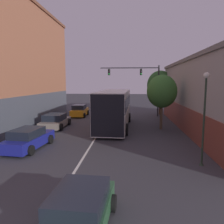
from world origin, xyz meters
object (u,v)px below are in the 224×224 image
Objects in this scene: bus at (114,107)px; street_lamp at (204,113)px; hatchback_foreground at (78,214)px; street_tree_far at (160,85)px; parked_car_left_near at (80,111)px; parked_car_left_mid at (29,139)px; parked_car_left_far at (55,121)px; traffic_signal_gantry at (141,80)px; street_tree_near at (162,92)px.

bus is 10.81m from street_lamp.
street_tree_far reaches higher than hatchback_foreground.
parked_car_left_near is at bearing -166.99° from street_tree_far.
hatchback_foreground is 8.07m from street_lamp.
parked_car_left_mid reaches higher than parked_car_left_far.
parked_car_left_far is 0.58× the size of traffic_signal_gantry.
street_lamp reaches higher than hatchback_foreground.
street_tree_far reaches higher than bus.
street_lamp is at bearing -39.86° from hatchback_foreground.
street_lamp is at bearing -128.43° from parked_car_left_far.
parked_car_left_mid is at bearing -118.53° from traffic_signal_gantry.
bus is 2.42× the size of parked_car_left_near.
hatchback_foreground is at bearing -106.67° from street_tree_near.
street_lamp is 0.96× the size of street_tree_near.
street_lamp is (10.47, -2.10, 2.14)m from parked_car_left_mid.
parked_car_left_far is at bearing 173.75° from parked_car_left_near.
hatchback_foreground is at bearing -102.82° from street_tree_far.
hatchback_foreground is 23.19m from traffic_signal_gantry.
traffic_signal_gantry is at bearing -23.47° from parked_car_left_mid.
street_tree_far reaches higher than parked_car_left_far.
street_tree_near is (1.52, -7.92, -1.16)m from traffic_signal_gantry.
hatchback_foreground is (0.02, -15.07, -1.41)m from bus.
parked_car_left_far is 0.73× the size of street_tree_far.
street_lamp is (5.29, 5.69, 2.21)m from hatchback_foreground.
street_lamp reaches higher than bus.
parked_car_left_mid is 0.90× the size of street_lamp.
parked_car_left_far is at bearing 141.18° from street_lamp.
bus is at bearing -120.93° from street_tree_far.
street_tree_far reaches higher than street_tree_near.
hatchback_foreground is 0.99× the size of parked_car_left_near.
hatchback_foreground is at bearing -168.08° from parked_car_left_near.
hatchback_foreground is at bearing -97.28° from traffic_signal_gantry.
parked_car_left_far is 14.28m from street_lamp.
parked_car_left_mid is (-5.17, -7.29, -1.34)m from bus.
traffic_signal_gantry is at bearing -46.32° from parked_car_left_far.
parked_car_left_near is 0.70× the size of street_tree_far.
bus is 8.58m from parked_car_left_near.
street_tree_near is at bearing -79.16° from traffic_signal_gantry.
traffic_signal_gantry is at bearing -85.74° from parked_car_left_near.
bus is at bearing -30.26° from parked_car_left_mid.
parked_car_left_near is at bearing 16.02° from hatchback_foreground.
street_tree_far is (11.25, 9.82, 3.35)m from parked_car_left_far.
street_tree_far is at bearing -27.86° from parked_car_left_mid.
bus is 9.04m from parked_car_left_mid.
bus is 4.70m from street_tree_near.
street_tree_far reaches higher than street_lamp.
hatchback_foreground is 9.35m from parked_car_left_mid.
bus is 5.88m from parked_car_left_far.
street_tree_far is at bearing 32.84° from traffic_signal_gantry.
street_lamp is at bearing -81.95° from traffic_signal_gantry.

